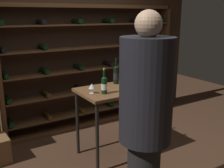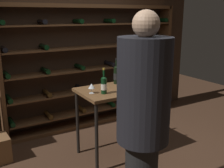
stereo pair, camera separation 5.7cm
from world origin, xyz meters
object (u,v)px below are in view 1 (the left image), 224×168
Objects in this scene: tasting_table at (112,98)px; wine_bottle_green_slim at (104,85)px; wine_rack at (94,67)px; wine_bottle_black_capsule at (127,80)px; wine_glass_stemmed_right at (92,86)px; wine_glass_stemmed_left at (126,78)px; person_guest_plum_blouse at (145,114)px; wine_bottle_red_label at (116,74)px.

tasting_table is 0.34m from wine_bottle_green_slim.
wine_rack is 9.57× the size of wine_bottle_black_capsule.
wine_glass_stemmed_right is 0.94× the size of wine_glass_stemmed_left.
person_guest_plum_blouse is 15.37× the size of wine_glass_stemmed_right.
person_guest_plum_blouse is 1.11m from wine_bottle_green_slim.
wine_bottle_black_capsule reaches higher than wine_glass_stemmed_left.
person_guest_plum_blouse reaches higher than wine_bottle_black_capsule.
wine_bottle_green_slim is (-0.20, -0.12, 0.25)m from tasting_table.
wine_bottle_green_slim is (0.22, 1.09, -0.01)m from person_guest_plum_blouse.
wine_bottle_black_capsule is (-0.17, -1.26, 0.04)m from wine_rack.
wine_bottle_green_slim is 0.97× the size of wine_bottle_black_capsule.
person_guest_plum_blouse is 1.28m from wine_bottle_black_capsule.
person_guest_plum_blouse is 1.19m from wine_glass_stemmed_right.
wine_bottle_green_slim is 2.56× the size of wine_glass_stemmed_right.
wine_bottle_black_capsule is at bearing 56.28° from person_guest_plum_blouse.
wine_bottle_red_label reaches higher than wine_glass_stemmed_right.
wine_glass_stemmed_left is at bearing 8.59° from wine_glass_stemmed_right.
wine_rack is at bearing 73.63° from tasting_table.
wine_bottle_green_slim is 2.40× the size of wine_glass_stemmed_left.
wine_glass_stemmed_left reaches higher than tasting_table.
tasting_table is 0.49× the size of person_guest_plum_blouse.
wine_bottle_green_slim is 0.16m from wine_glass_stemmed_right.
wine_bottle_red_label is 0.53m from wine_bottle_green_slim.
tasting_table is at bearing 157.92° from wine_bottle_black_capsule.
wine_bottle_black_capsule reaches higher than wine_bottle_green_slim.
person_guest_plum_blouse is 14.41× the size of wine_glass_stemmed_left.
wine_rack is at bearing 82.37° from wine_bottle_black_capsule.
wine_glass_stemmed_right is at bearing -175.34° from tasting_table.
person_guest_plum_blouse reaches higher than tasting_table.
tasting_table is at bearing -166.72° from wine_glass_stemmed_left.
wine_glass_stemmed_left is at bearing -94.16° from wine_rack.
wine_bottle_black_capsule is at bearing -97.63° from wine_rack.
wine_rack is 0.98m from wine_bottle_red_label.
wine_glass_stemmed_right reaches higher than tasting_table.
tasting_table is at bearing 4.66° from wine_glass_stemmed_right.
wine_bottle_green_slim is at bearing -112.73° from wine_rack.
tasting_table is 7.50× the size of wine_glass_stemmed_right.
wine_glass_stemmed_right is at bearing 79.64° from person_guest_plum_blouse.
wine_rack reaches higher than tasting_table.
tasting_table is at bearing 31.07° from wine_bottle_green_slim.
wine_bottle_green_slim is 0.50m from wine_glass_stemmed_left.
person_guest_plum_blouse is at bearing -101.22° from wine_bottle_green_slim.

